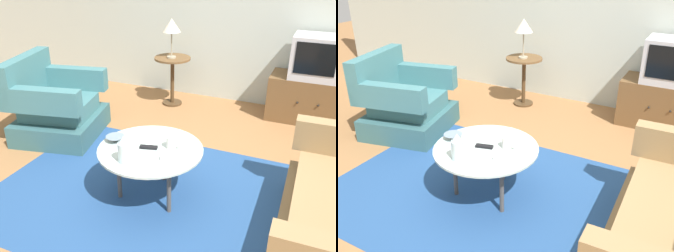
{
  "view_description": "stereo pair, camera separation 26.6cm",
  "coord_description": "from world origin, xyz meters",
  "views": [
    {
      "loc": [
        1.07,
        -2.38,
        1.9
      ],
      "look_at": [
        -0.06,
        0.19,
        0.55
      ],
      "focal_mm": 39.75,
      "sensor_mm": 36.0,
      "label": 1
    },
    {
      "loc": [
        1.31,
        -2.26,
        1.9
      ],
      "look_at": [
        -0.06,
        0.19,
        0.55
      ],
      "focal_mm": 39.75,
      "sensor_mm": 36.0,
      "label": 2
    }
  ],
  "objects": [
    {
      "name": "armchair",
      "position": [
        -1.58,
        0.56,
        0.31
      ],
      "size": [
        1.0,
        1.04,
        0.88
      ],
      "rotation": [
        0.0,
        0.0,
        -1.35
      ],
      "color": "#325C60",
      "rests_on": "ground"
    },
    {
      "name": "mug",
      "position": [
        0.04,
        0.02,
        0.5
      ],
      "size": [
        0.13,
        0.08,
        0.1
      ],
      "color": "white",
      "rests_on": "coffee_table"
    },
    {
      "name": "area_rug",
      "position": [
        -0.11,
        -0.06,
        0.0
      ],
      "size": [
        2.65,
        1.97,
        0.0
      ],
      "primitive_type": "cube",
      "color": "navy",
      "rests_on": "ground"
    },
    {
      "name": "side_table",
      "position": [
        -0.76,
        1.91,
        0.45
      ],
      "size": [
        0.47,
        0.47,
        0.64
      ],
      "color": "brown",
      "rests_on": "ground"
    },
    {
      "name": "tv_remote_silver",
      "position": [
        0.1,
        -0.15,
        0.46
      ],
      "size": [
        0.15,
        0.11,
        0.02
      ],
      "rotation": [
        0.0,
        0.0,
        0.47
      ],
      "color": "#B2B2B7",
      "rests_on": "coffee_table"
    },
    {
      "name": "ground_plane",
      "position": [
        0.0,
        0.0,
        0.0
      ],
      "size": [
        16.0,
        16.0,
        0.0
      ],
      "primitive_type": "plane",
      "color": "olive"
    },
    {
      "name": "bowl",
      "position": [
        -0.43,
        -0.06,
        0.47
      ],
      "size": [
        0.16,
        0.16,
        0.04
      ],
      "color": "slate",
      "rests_on": "coffee_table"
    },
    {
      "name": "television",
      "position": [
        0.94,
        2.08,
        0.78
      ],
      "size": [
        0.54,
        0.45,
        0.49
      ],
      "color": "#B7B7BC",
      "rests_on": "tv_stand"
    },
    {
      "name": "vase",
      "position": [
        -0.2,
        -0.32,
        0.56
      ],
      "size": [
        0.09,
        0.09,
        0.22
      ],
      "color": "silver",
      "rests_on": "coffee_table"
    },
    {
      "name": "coffee_table",
      "position": [
        -0.11,
        -0.06,
        0.42
      ],
      "size": [
        0.85,
        0.85,
        0.45
      ],
      "color": "#B2C6C1",
      "rests_on": "ground"
    },
    {
      "name": "tv_stand",
      "position": [
        0.94,
        2.1,
        0.27
      ],
      "size": [
        0.94,
        0.5,
        0.54
      ],
      "color": "brown",
      "rests_on": "ground"
    },
    {
      "name": "tv_remote_dark",
      "position": [
        -0.12,
        -0.06,
        0.46
      ],
      "size": [
        0.15,
        0.08,
        0.02
      ],
      "rotation": [
        0.0,
        0.0,
        0.26
      ],
      "color": "black",
      "rests_on": "coffee_table"
    },
    {
      "name": "table_lamp",
      "position": [
        -0.76,
        1.89,
        1.03
      ],
      "size": [
        0.23,
        0.23,
        0.49
      ],
      "color": "#9E937A",
      "rests_on": "side_table"
    }
  ]
}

